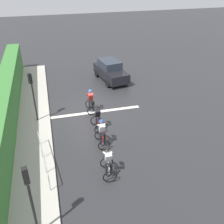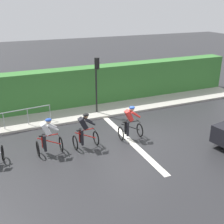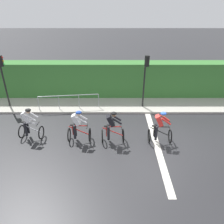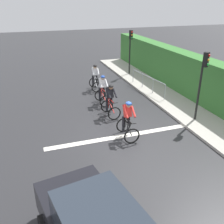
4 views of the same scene
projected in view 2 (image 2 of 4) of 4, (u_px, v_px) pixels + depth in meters
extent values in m
plane|color=#28282B|center=(132.00, 138.00, 13.82)|extent=(80.00, 80.00, 0.00)
cube|color=#ADA89E|center=(69.00, 113.00, 16.69)|extent=(2.80, 24.12, 0.12)
cube|color=tan|center=(65.00, 105.00, 17.38)|extent=(0.44, 24.12, 0.55)
cube|color=#387533|center=(63.00, 89.00, 17.28)|extent=(1.10, 24.12, 2.45)
cube|color=silver|center=(127.00, 138.00, 13.73)|extent=(7.00, 0.30, 0.01)
torus|color=black|center=(3.00, 153.00, 11.74)|extent=(0.68, 0.12, 0.68)
torus|color=black|center=(61.00, 144.00, 12.48)|extent=(0.68, 0.06, 0.68)
torus|color=black|center=(38.00, 148.00, 12.10)|extent=(0.68, 0.06, 0.68)
cylinder|color=red|center=(49.00, 141.00, 12.20)|extent=(0.05, 0.99, 0.51)
cylinder|color=red|center=(42.00, 142.00, 12.07)|extent=(0.04, 0.04, 0.55)
cylinder|color=red|center=(50.00, 135.00, 12.11)|extent=(0.05, 0.71, 0.04)
cube|color=black|center=(41.00, 136.00, 11.97)|extent=(0.10, 0.22, 0.04)
cylinder|color=black|center=(58.00, 134.00, 12.25)|extent=(0.42, 0.03, 0.03)
cube|color=white|center=(46.00, 129.00, 11.93)|extent=(0.30, 0.41, 0.57)
sphere|color=beige|center=(49.00, 121.00, 11.87)|extent=(0.20, 0.20, 0.20)
ellipsoid|color=#264CB2|center=(48.00, 120.00, 11.85)|extent=(0.24, 0.28, 0.14)
cylinder|color=black|center=(44.00, 141.00, 12.23)|extent=(0.12, 0.12, 0.74)
cylinder|color=black|center=(45.00, 144.00, 12.03)|extent=(0.12, 0.12, 0.74)
cylinder|color=white|center=(51.00, 125.00, 12.15)|extent=(0.09, 0.48, 0.37)
cylinder|color=white|center=(53.00, 128.00, 11.88)|extent=(0.09, 0.48, 0.37)
torus|color=black|center=(96.00, 138.00, 13.03)|extent=(0.68, 0.09, 0.68)
torus|color=black|center=(75.00, 143.00, 12.61)|extent=(0.68, 0.09, 0.68)
cylinder|color=red|center=(86.00, 135.00, 12.72)|extent=(0.09, 0.99, 0.51)
cylinder|color=red|center=(79.00, 136.00, 12.59)|extent=(0.04, 0.04, 0.55)
cylinder|color=red|center=(86.00, 130.00, 12.64)|extent=(0.08, 0.72, 0.04)
cube|color=black|center=(79.00, 130.00, 12.48)|extent=(0.11, 0.22, 0.04)
cylinder|color=black|center=(94.00, 129.00, 12.80)|extent=(0.42, 0.05, 0.03)
cube|color=black|center=(83.00, 123.00, 12.45)|extent=(0.32, 0.42, 0.57)
sphere|color=#9E7051|center=(86.00, 116.00, 12.40)|extent=(0.20, 0.20, 0.20)
ellipsoid|color=black|center=(86.00, 115.00, 12.38)|extent=(0.25, 0.29, 0.14)
cylinder|color=black|center=(80.00, 136.00, 12.75)|extent=(0.12, 0.12, 0.74)
cylinder|color=black|center=(82.00, 138.00, 12.55)|extent=(0.12, 0.12, 0.74)
cylinder|color=black|center=(88.00, 120.00, 12.69)|extent=(0.11, 0.48, 0.37)
cylinder|color=black|center=(90.00, 122.00, 12.42)|extent=(0.11, 0.48, 0.37)
torus|color=black|center=(140.00, 130.00, 13.83)|extent=(0.68, 0.08, 0.68)
torus|color=black|center=(121.00, 133.00, 13.49)|extent=(0.68, 0.08, 0.68)
cylinder|color=black|center=(131.00, 127.00, 13.57)|extent=(0.08, 0.99, 0.51)
cylinder|color=black|center=(125.00, 128.00, 13.46)|extent=(0.04, 0.04, 0.55)
cylinder|color=black|center=(132.00, 122.00, 13.49)|extent=(0.07, 0.72, 0.04)
cube|color=black|center=(125.00, 122.00, 13.35)|extent=(0.11, 0.22, 0.04)
cylinder|color=black|center=(138.00, 121.00, 13.62)|extent=(0.42, 0.05, 0.03)
cube|color=red|center=(129.00, 116.00, 13.31)|extent=(0.31, 0.42, 0.57)
sphere|color=tan|center=(132.00, 109.00, 13.24)|extent=(0.20, 0.20, 0.20)
ellipsoid|color=#264CB2|center=(132.00, 108.00, 13.22)|extent=(0.25, 0.29, 0.14)
cylinder|color=black|center=(126.00, 127.00, 13.61)|extent=(0.12, 0.12, 0.74)
cylinder|color=black|center=(128.00, 129.00, 13.40)|extent=(0.12, 0.12, 0.74)
cylinder|color=red|center=(133.00, 113.00, 13.52)|extent=(0.11, 0.48, 0.37)
cylinder|color=red|center=(136.00, 115.00, 13.25)|extent=(0.11, 0.48, 0.37)
cylinder|color=black|center=(220.00, 137.00, 13.20)|extent=(0.33, 0.67, 0.64)
cube|color=#EAEACC|center=(217.00, 134.00, 12.39)|extent=(0.29, 0.13, 0.16)
cylinder|color=black|center=(96.00, 92.00, 16.27)|extent=(0.10, 0.10, 2.70)
cube|color=black|center=(97.00, 63.00, 15.73)|extent=(0.27, 0.27, 0.64)
sphere|color=red|center=(98.00, 60.00, 15.73)|extent=(0.11, 0.11, 0.11)
sphere|color=orange|center=(98.00, 63.00, 15.81)|extent=(0.11, 0.11, 0.11)
sphere|color=green|center=(98.00, 67.00, 15.88)|extent=(0.11, 0.11, 0.11)
cylinder|color=#999EA3|center=(15.00, 111.00, 14.44)|extent=(0.46, 3.65, 0.05)
cylinder|color=#999EA3|center=(50.00, 113.00, 15.47)|extent=(0.04, 0.04, 1.00)
cylinder|color=#999EA3|center=(28.00, 118.00, 14.90)|extent=(0.04, 0.04, 1.00)
cylinder|color=#999EA3|center=(4.00, 122.00, 14.34)|extent=(0.04, 0.04, 1.00)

